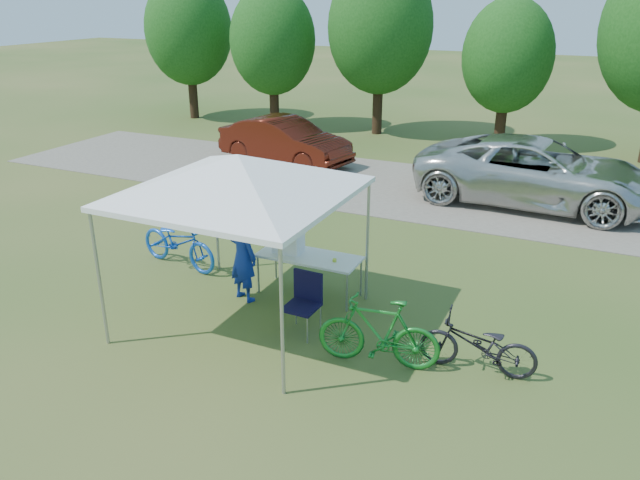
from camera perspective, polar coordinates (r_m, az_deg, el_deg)
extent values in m
plane|color=#2D5119|center=(10.23, -6.81, -7.22)|extent=(100.00, 100.00, 0.00)
cube|color=gray|center=(17.01, 7.37, 4.77)|extent=(24.00, 5.00, 0.02)
cylinder|color=#A5A5AA|center=(9.58, -19.52, -3.47)|extent=(0.05, 0.05, 2.10)
cylinder|color=#A5A5AA|center=(7.92, -3.49, -7.62)|extent=(0.05, 0.05, 2.10)
cylinder|color=#A5A5AA|center=(11.71, -9.49, 2.10)|extent=(0.05, 0.05, 2.10)
cylinder|color=#A5A5AA|center=(10.39, 4.36, -0.23)|extent=(0.05, 0.05, 2.10)
cube|color=white|center=(9.39, -7.39, 4.28)|extent=(3.15, 3.15, 0.08)
pyramid|color=white|center=(9.23, -7.56, 7.77)|extent=(4.53, 4.53, 0.55)
cylinder|color=#382314|center=(27.04, -11.52, 12.87)|extent=(0.36, 0.36, 1.89)
ellipsoid|color=#144711|center=(26.78, -11.94, 18.29)|extent=(3.46, 3.46, 4.32)
cylinder|color=#382314|center=(24.66, -4.20, 12.25)|extent=(0.36, 0.36, 1.75)
ellipsoid|color=#144711|center=(24.38, -4.36, 17.76)|extent=(3.20, 3.20, 4.00)
cylinder|color=#382314|center=(23.54, 5.28, 12.10)|extent=(0.36, 0.36, 2.03)
ellipsoid|color=#144711|center=(23.24, 5.52, 18.81)|extent=(3.71, 3.71, 4.64)
cylinder|color=#382314|center=(22.29, 16.18, 10.26)|extent=(0.36, 0.36, 1.61)
ellipsoid|color=#144711|center=(21.99, 16.79, 15.83)|extent=(2.94, 2.94, 3.68)
cube|color=white|center=(10.68, -1.00, -1.54)|extent=(1.77, 0.74, 0.04)
cylinder|color=#A5A5AA|center=(10.94, -5.67, -3.14)|extent=(0.04, 0.04, 0.69)
cylinder|color=#A5A5AA|center=(10.26, 2.47, -4.82)|extent=(0.04, 0.04, 0.69)
cylinder|color=#A5A5AA|center=(11.44, -4.08, -1.94)|extent=(0.04, 0.04, 0.69)
cylinder|color=#A5A5AA|center=(10.79, 3.76, -3.45)|extent=(0.04, 0.04, 0.69)
cube|color=black|center=(9.56, -1.71, -6.16)|extent=(0.51, 0.51, 0.04)
cube|color=black|center=(9.64, -1.09, -4.19)|extent=(0.49, 0.06, 0.49)
cylinder|color=#A5A5AA|center=(9.60, -3.45, -7.70)|extent=(0.02, 0.02, 0.43)
cylinder|color=#A5A5AA|center=(9.42, -1.10, -8.26)|extent=(0.02, 0.02, 0.43)
cylinder|color=#A5A5AA|center=(9.93, -2.26, -6.59)|extent=(0.02, 0.02, 0.43)
cylinder|color=#A5A5AA|center=(9.77, 0.03, -7.11)|extent=(0.02, 0.02, 0.43)
cube|color=white|center=(10.77, -2.91, -0.29)|extent=(0.49, 0.33, 0.33)
cube|color=white|center=(10.71, -2.93, 0.62)|extent=(0.51, 0.35, 0.04)
cylinder|color=#C4DB33|center=(10.43, 1.34, -1.86)|extent=(0.07, 0.07, 0.05)
imported|color=navy|center=(10.56, -7.08, -1.48)|extent=(0.67, 0.54, 1.59)
imported|color=blue|center=(12.18, -12.82, -0.18)|extent=(1.96, 0.97, 0.98)
imported|color=#1C7E29|center=(8.82, 5.38, -8.37)|extent=(1.79, 0.77, 1.04)
imported|color=black|center=(8.94, 14.24, -9.30)|extent=(1.65, 0.69, 0.84)
imported|color=silver|center=(16.23, 19.15, 5.90)|extent=(5.88, 2.89, 1.61)
imported|color=#4E170D|center=(19.17, -3.23, 9.02)|extent=(4.40, 2.19, 1.39)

